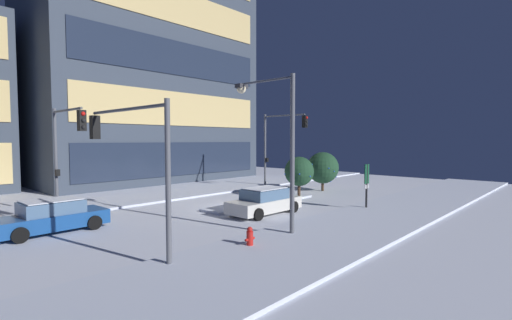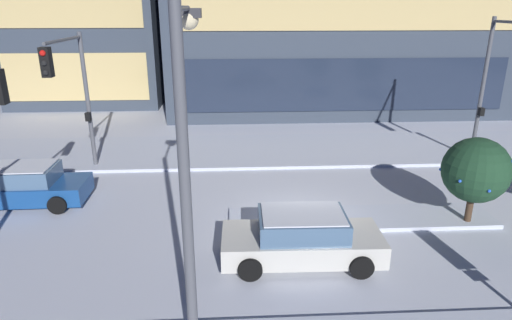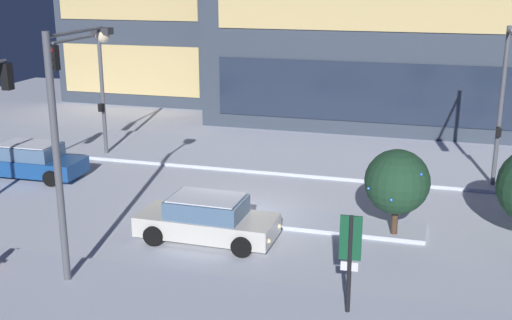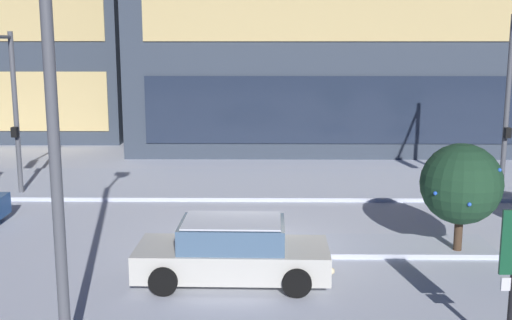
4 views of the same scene
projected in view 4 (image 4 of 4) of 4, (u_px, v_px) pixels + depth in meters
The scene contains 7 objects.
ground at pixel (247, 248), 17.43m from camera, with size 52.00×52.00×0.00m, color silver.
curb_strip_far at pixel (252, 184), 24.91m from camera, with size 52.00×5.20×0.14m, color silver.
median_strip at pixel (325, 246), 17.37m from camera, with size 9.00×1.80×0.14m, color silver.
office_tower_secondary at pixel (48, 14), 38.58m from camera, with size 10.63×11.25×14.35m.
car_near at pixel (233, 252), 14.93m from camera, with size 4.65×2.14×1.49m.
street_lamp_arched at pixel (68, 95), 11.23m from camera, with size 0.56×3.35×7.04m.
decorated_tree_median at pixel (461, 184), 16.49m from camera, with size 2.13×2.14×3.01m.
Camera 4 is at (0.41, -16.67, 5.62)m, focal length 44.44 mm.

